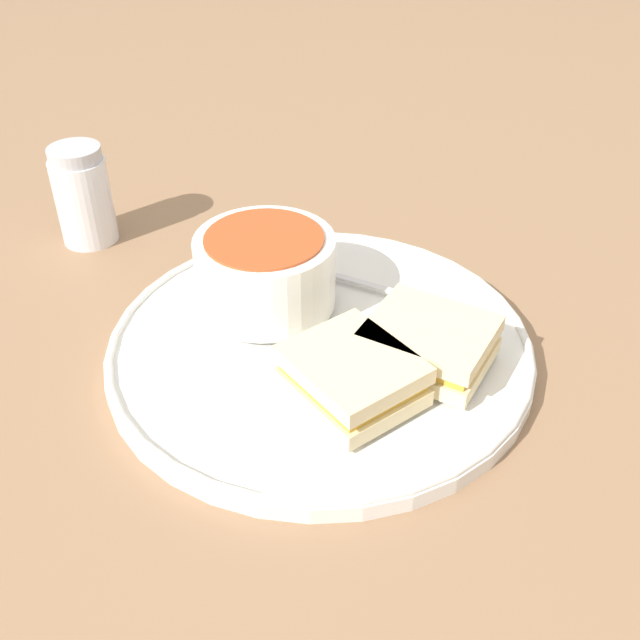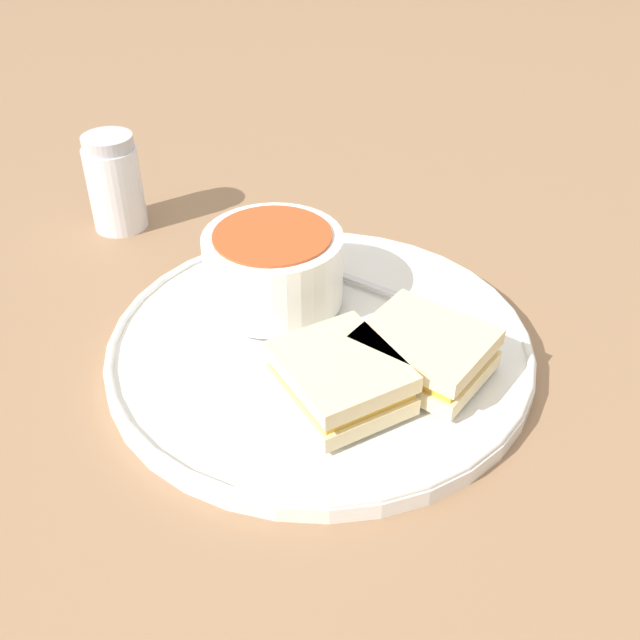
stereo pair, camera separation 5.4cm
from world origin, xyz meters
TOP-DOWN VIEW (x-y plane):
  - ground_plane at (0.00, 0.00)m, footprint 2.40×2.40m
  - plate at (0.00, 0.00)m, footprint 0.31×0.31m
  - soup_bowl at (0.04, -0.04)m, footprint 0.11×0.11m
  - spoon at (0.01, -0.09)m, footprint 0.12×0.07m
  - sandwich_half_near at (-0.02, 0.06)m, footprint 0.11×0.11m
  - sandwich_half_far at (-0.08, 0.02)m, footprint 0.11×0.10m
  - salt_shaker at (0.22, -0.16)m, footprint 0.05×0.05m

SIDE VIEW (x-z plane):
  - ground_plane at x=0.00m, z-range 0.00..0.00m
  - plate at x=0.00m, z-range 0.00..0.02m
  - spoon at x=0.01m, z-range 0.02..0.02m
  - sandwich_half_near at x=-0.02m, z-range 0.02..0.05m
  - sandwich_half_far at x=-0.08m, z-range 0.02..0.05m
  - salt_shaker at x=0.22m, z-range 0.00..0.09m
  - soup_bowl at x=0.04m, z-range 0.02..0.07m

